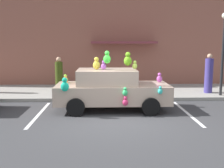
{
  "coord_description": "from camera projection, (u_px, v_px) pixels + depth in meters",
  "views": [
    {
      "loc": [
        -0.51,
        -8.6,
        2.53
      ],
      "look_at": [
        -0.15,
        2.16,
        0.9
      ],
      "focal_mm": 43.67,
      "sensor_mm": 36.0,
      "label": 1
    }
  ],
  "objects": [
    {
      "name": "pedestrian_by_lamp",
      "position": [
        59.0,
        75.0,
        13.92
      ],
      "size": [
        0.39,
        0.39,
        1.67
      ],
      "color": "#334012",
      "rests_on": "sidewalk"
    },
    {
      "name": "storefront_building",
      "position": [
        112.0,
        31.0,
        15.47
      ],
      "size": [
        24.0,
        1.25,
        6.4
      ],
      "color": "brown",
      "rests_on": "ground"
    },
    {
      "name": "teddy_bear_on_sidewalk",
      "position": [
        116.0,
        88.0,
        12.62
      ],
      "size": [
        0.33,
        0.28,
        0.63
      ],
      "color": "pink",
      "rests_on": "sidewalk"
    },
    {
      "name": "sidewalk",
      "position": [
        113.0,
        92.0,
        13.82
      ],
      "size": [
        24.0,
        4.0,
        0.15
      ],
      "primitive_type": "cube",
      "color": "gray",
      "rests_on": "ground"
    },
    {
      "name": "plush_covered_car",
      "position": [
        111.0,
        89.0,
        10.3
      ],
      "size": [
        4.23,
        2.13,
        2.25
      ],
      "color": "tan",
      "rests_on": "ground"
    },
    {
      "name": "street_lamp_post",
      "position": [
        223.0,
        45.0,
        12.15
      ],
      "size": [
        0.28,
        0.28,
        3.7
      ],
      "color": "black",
      "rests_on": "sidewalk"
    },
    {
      "name": "parking_stripe_front",
      "position": [
        187.0,
        113.0,
        9.97
      ],
      "size": [
        0.12,
        3.6,
        0.01
      ],
      "primitive_type": "cube",
      "color": "silver",
      "rests_on": "ground"
    },
    {
      "name": "parking_stripe_rear",
      "position": [
        39.0,
        114.0,
        9.79
      ],
      "size": [
        0.12,
        3.6,
        0.01
      ],
      "primitive_type": "cube",
      "color": "silver",
      "rests_on": "ground"
    },
    {
      "name": "ground_plane",
      "position": [
        119.0,
        121.0,
        8.89
      ],
      "size": [
        60.0,
        60.0,
        0.0
      ],
      "primitive_type": "plane",
      "color": "#38383A"
    },
    {
      "name": "pedestrian_walking_past",
      "position": [
        209.0,
        75.0,
        13.0
      ],
      "size": [
        0.38,
        0.38,
        1.87
      ],
      "color": "#3D3380",
      "rests_on": "sidewalk"
    }
  ]
}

